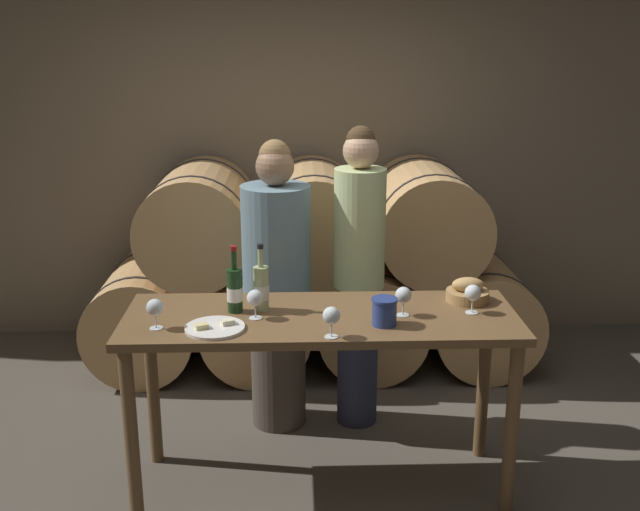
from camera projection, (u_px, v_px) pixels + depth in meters
name	position (u px, v px, depth m)	size (l,w,h in m)	color
ground_plane	(321.00, 485.00, 3.75)	(10.00, 10.00, 0.00)	#564F44
stone_wall_back	(311.00, 117.00, 5.33)	(10.00, 0.12, 3.20)	#7F705B
barrel_stack	(313.00, 273.00, 5.03)	(2.95, 0.98, 1.36)	tan
tasting_table	(321.00, 340.00, 3.52)	(1.84, 0.64, 0.91)	brown
person_left	(277.00, 287.00, 4.13)	(0.38, 0.38, 1.64)	#4C4238
person_right	(359.00, 274.00, 4.13)	(0.28, 0.28, 1.71)	#2D334C
wine_bottle_red	(235.00, 290.00, 3.49)	(0.07, 0.07, 0.32)	#193819
wine_bottle_white	(261.00, 288.00, 3.52)	(0.07, 0.07, 0.33)	#ADBC7F
blue_crock	(384.00, 310.00, 3.34)	(0.12, 0.12, 0.13)	navy
bread_basket	(468.00, 292.00, 3.65)	(0.21, 0.21, 0.12)	#A87F4C
cheese_plate	(215.00, 328.00, 3.31)	(0.27, 0.27, 0.04)	white
wine_glass_far_left	(155.00, 308.00, 3.29)	(0.08, 0.08, 0.14)	white
wine_glass_left	(255.00, 299.00, 3.41)	(0.08, 0.08, 0.14)	white
wine_glass_center	(331.00, 316.00, 3.20)	(0.08, 0.08, 0.14)	white
wine_glass_right	(403.00, 296.00, 3.45)	(0.08, 0.08, 0.14)	white
wine_glass_far_right	(473.00, 294.00, 3.47)	(0.08, 0.08, 0.14)	white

